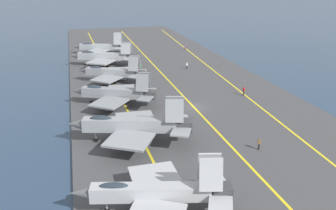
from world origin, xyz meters
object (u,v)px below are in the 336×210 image
object	(u,v)px
crew_green_vest	(141,67)
crew_brown_vest	(259,143)
parked_jet_fourth	(115,93)
parked_jet_sixth	(104,56)
parked_jet_fifth	(113,72)
crew_red_vest	(244,91)
parked_jet_seventh	(101,47)
crew_purple_vest	(185,47)
crew_white_vest	(187,65)
parked_jet_third	(132,125)
parked_jet_second	(156,192)

from	to	relation	value
crew_green_vest	crew_brown_vest	distance (m)	45.20
parked_jet_fourth	parked_jet_sixth	size ratio (longest dim) A/B	0.90
parked_jet_fifth	crew_red_vest	distance (m)	28.20
parked_jet_seventh	parked_jet_sixth	bearing A→B (deg)	178.39
crew_brown_vest	crew_purple_vest	size ratio (longest dim) A/B	0.94
parked_jet_fifth	parked_jet_seventh	size ratio (longest dim) A/B	0.95
crew_green_vest	parked_jet_fourth	bearing A→B (deg)	158.16
parked_jet_seventh	crew_green_vest	size ratio (longest dim) A/B	8.66
crew_red_vest	crew_purple_vest	distance (m)	44.96
crew_purple_vest	crew_white_vest	distance (m)	23.26
crew_red_vest	crew_purple_vest	xyz separation A→B (m)	(44.91, -2.23, -0.00)
crew_white_vest	crew_purple_vest	bearing A→B (deg)	-16.47
crew_purple_vest	parked_jet_fourth	bearing A→B (deg)	148.37
parked_jet_third	parked_jet_seventh	world-z (taller)	parked_jet_third
crew_purple_vest	parked_jet_fifth	bearing A→B (deg)	138.83
crew_red_vest	crew_purple_vest	world-z (taller)	crew_red_vest
crew_red_vest	crew_purple_vest	bearing A→B (deg)	-2.84
parked_jet_second	parked_jet_third	distance (m)	16.29
crew_red_vest	crew_purple_vest	size ratio (longest dim) A/B	1.00
parked_jet_third	parked_jet_sixth	world-z (taller)	parked_jet_third
crew_red_vest	crew_white_vest	bearing A→B (deg)	10.93
crew_white_vest	parked_jet_fifth	bearing A→B (deg)	110.64
crew_brown_vest	parked_jet_sixth	bearing A→B (deg)	16.64
parked_jet_seventh	crew_purple_vest	xyz separation A→B (m)	(-0.81, -25.82, -1.22)
parked_jet_second	crew_white_vest	xyz separation A→B (m)	(53.72, -20.44, -1.46)
parked_jet_fourth	crew_green_vest	xyz separation A→B (m)	(22.07, -8.85, -1.29)
crew_red_vest	parked_jet_fifth	bearing A→B (deg)	56.99
crew_white_vest	crew_red_vest	bearing A→B (deg)	-169.07
crew_purple_vest	parked_jet_second	bearing A→B (deg)	160.42
crew_brown_vest	crew_white_vest	bearing A→B (deg)	-5.10
parked_jet_fourth	parked_jet_second	bearing A→B (deg)	179.98
parked_jet_fifth	crew_green_vest	world-z (taller)	parked_jet_fifth
parked_jet_seventh	crew_red_vest	bearing A→B (deg)	-152.71
parked_jet_fifth	parked_jet_sixth	xyz separation A→B (m)	(15.73, 0.38, 0.16)
parked_jet_seventh	parked_jet_third	bearing A→B (deg)	179.22
parked_jet_sixth	crew_green_vest	size ratio (longest dim) A/B	9.53
parked_jet_third	parked_jet_sixth	size ratio (longest dim) A/B	1.01
parked_jet_second	parked_jet_sixth	bearing A→B (deg)	-0.75
crew_green_vest	parked_jet_third	bearing A→B (deg)	167.42
parked_jet_second	crew_brown_vest	bearing A→B (deg)	-59.65
parked_jet_fifth	crew_white_vest	xyz separation A→B (m)	(7.25, -19.25, -1.37)
crew_red_vest	parked_jet_second	bearing A→B (deg)	141.44
crew_green_vest	parked_jet_second	bearing A→B (deg)	170.72
parked_jet_fifth	crew_white_vest	distance (m)	20.62
parked_jet_third	crew_green_vest	size ratio (longest dim) A/B	9.61
parked_jet_fourth	parked_jet_seventh	bearing A→B (deg)	-1.55
parked_jet_sixth	crew_white_vest	bearing A→B (deg)	-113.35
crew_green_vest	crew_brown_vest	size ratio (longest dim) A/B	1.07
crew_green_vest	crew_purple_vest	distance (m)	28.39
crew_white_vest	parked_jet_seventh	bearing A→B (deg)	39.74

